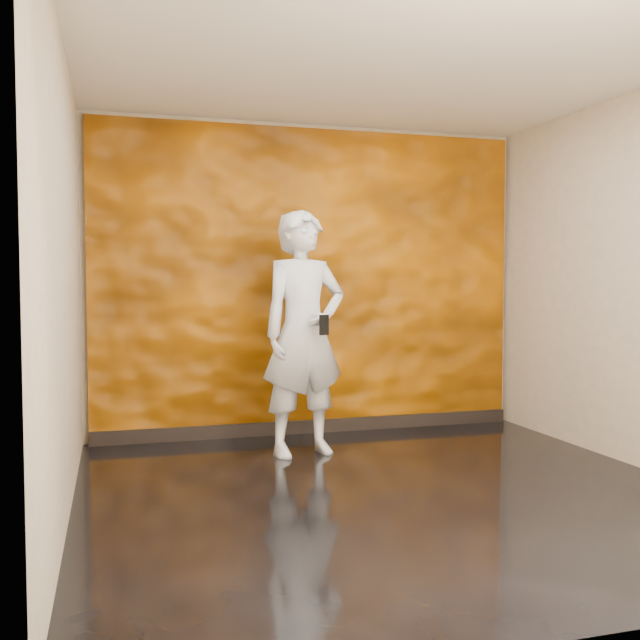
{
  "coord_description": "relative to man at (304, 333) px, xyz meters",
  "views": [
    {
      "loc": [
        -1.73,
        -4.29,
        1.37
      ],
      "look_at": [
        -0.25,
        0.83,
        1.09
      ],
      "focal_mm": 40.0,
      "sensor_mm": 36.0,
      "label": 1
    }
  ],
  "objects": [
    {
      "name": "feature_wall",
      "position": [
        0.28,
        0.79,
        0.41
      ],
      "size": [
        3.9,
        0.06,
        2.75
      ],
      "primitive_type": "cube",
      "color": "#CA6700",
      "rests_on": "ground"
    },
    {
      "name": "baseboard",
      "position": [
        0.28,
        0.75,
        -0.91
      ],
      "size": [
        3.9,
        0.04,
        0.12
      ],
      "primitive_type": "cube",
      "color": "black",
      "rests_on": "ground"
    },
    {
      "name": "man",
      "position": [
        0.0,
        0.0,
        0.0
      ],
      "size": [
        0.79,
        0.6,
        1.94
      ],
      "primitive_type": "imported",
      "rotation": [
        0.0,
        0.0,
        0.21
      ],
      "color": "#AEB5BD",
      "rests_on": "ground"
    },
    {
      "name": "room",
      "position": [
        0.28,
        -1.17,
        0.43
      ],
      "size": [
        4.02,
        4.02,
        2.81
      ],
      "color": "black",
      "rests_on": "ground"
    },
    {
      "name": "phone",
      "position": [
        0.09,
        -0.27,
        0.08
      ],
      "size": [
        0.08,
        0.05,
        0.16
      ],
      "primitive_type": "cube",
      "rotation": [
        0.0,
        0.0,
        0.4
      ],
      "color": "black",
      "rests_on": "man"
    }
  ]
}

